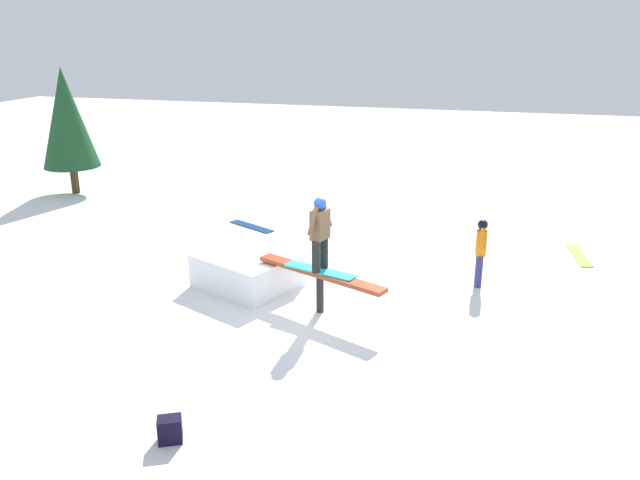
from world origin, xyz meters
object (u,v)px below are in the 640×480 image
object	(u,v)px
rail_feature	(320,277)
pine_tree_near	(67,118)
loose_snowboard_lime	(579,255)
loose_snowboard_navy	(251,226)
backpack_on_snow	(170,430)
main_rider_on_rail	(320,235)
bystander_orange	(481,249)

from	to	relation	value
rail_feature	pine_tree_near	distance (m)	11.68
loose_snowboard_lime	rail_feature	bearing A→B (deg)	125.07
loose_snowboard_navy	pine_tree_near	world-z (taller)	pine_tree_near
pine_tree_near	backpack_on_snow	bearing A→B (deg)	-49.59
main_rider_on_rail	bystander_orange	bearing A→B (deg)	53.99
rail_feature	main_rider_on_rail	bearing A→B (deg)	0.00
backpack_on_snow	main_rider_on_rail	bearing A→B (deg)	-127.47
backpack_on_snow	pine_tree_near	xyz separation A→B (m)	(-8.89, 10.44, 2.17)
loose_snowboard_navy	main_rider_on_rail	bearing A→B (deg)	-28.21
pine_tree_near	main_rider_on_rail	bearing A→B (deg)	-32.86
loose_snowboard_lime	pine_tree_near	distance (m)	14.96
loose_snowboard_navy	pine_tree_near	size ratio (longest dim) A/B	0.38
loose_snowboard_lime	backpack_on_snow	size ratio (longest dim) A/B	4.56
main_rider_on_rail	pine_tree_near	bearing A→B (deg)	164.27
bystander_orange	backpack_on_snow	size ratio (longest dim) A/B	4.07
loose_snowboard_navy	backpack_on_snow	world-z (taller)	backpack_on_snow
rail_feature	loose_snowboard_lime	bearing A→B (deg)	65.25
loose_snowboard_lime	pine_tree_near	xyz separation A→B (m)	(-14.67, 1.83, 2.33)
bystander_orange	loose_snowboard_navy	size ratio (longest dim) A/B	0.95
loose_snowboard_lime	loose_snowboard_navy	size ratio (longest dim) A/B	1.07
loose_snowboard_navy	pine_tree_near	distance (m)	7.25
backpack_on_snow	pine_tree_near	world-z (taller)	pine_tree_near
bystander_orange	loose_snowboard_lime	bearing A→B (deg)	-46.66
main_rider_on_rail	loose_snowboard_lime	xyz separation A→B (m)	(4.96, 4.44, -1.48)
loose_snowboard_lime	loose_snowboard_navy	bearing A→B (deg)	83.12
rail_feature	loose_snowboard_navy	xyz separation A→B (m)	(-3.09, 4.45, -0.67)
loose_snowboard_navy	pine_tree_near	bearing A→B (deg)	-168.37
main_rider_on_rail	loose_snowboard_navy	world-z (taller)	main_rider_on_rail
bystander_orange	loose_snowboard_navy	bearing A→B (deg)	63.96
backpack_on_snow	pine_tree_near	bearing A→B (deg)	-75.85
main_rider_on_rail	bystander_orange	world-z (taller)	main_rider_on_rail
pine_tree_near	loose_snowboard_lime	bearing A→B (deg)	-7.11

